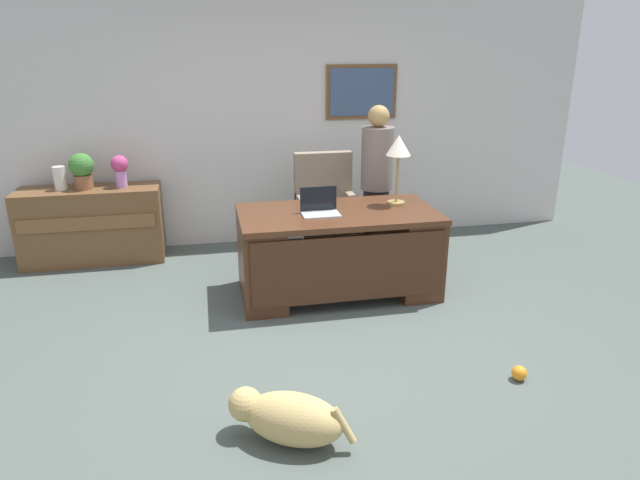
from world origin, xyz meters
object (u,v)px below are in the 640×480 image
object	(u,v)px
armchair	(326,213)
dog_toy_ball	(519,373)
desk	(338,250)
credenza	(92,225)
vase_with_flowers	(120,168)
laptop	(320,207)
person_standing	(376,184)
vase_empty	(60,178)
dog_lying	(287,417)
desk_lamp	(398,150)
potted_plant	(82,169)

from	to	relation	value
armchair	dog_toy_ball	bearing A→B (deg)	-72.83
desk	credenza	world-z (taller)	credenza
credenza	vase_with_flowers	size ratio (longest dim) A/B	4.33
laptop	dog_toy_ball	size ratio (longest dim) A/B	3.12
credenza	dog_toy_ball	size ratio (longest dim) A/B	13.64
desk	person_standing	xyz separation A→B (m)	(0.57, 0.75, 0.40)
credenza	dog_toy_ball	bearing A→B (deg)	-42.86
desk	vase_with_flowers	distance (m)	2.42
desk	person_standing	distance (m)	1.02
vase_with_flowers	vase_empty	xyz separation A→B (m)	(-0.58, 0.00, -0.07)
dog_lying	vase_with_flowers	distance (m)	3.54
credenza	dog_toy_ball	world-z (taller)	credenza
armchair	dog_toy_ball	world-z (taller)	armchair
credenza	armchair	world-z (taller)	armchair
laptop	vase_empty	xyz separation A→B (m)	(-2.36, 1.32, 0.07)
desk_lamp	desk	bearing A→B (deg)	-165.13
armchair	dog_lying	distance (m)	2.98
credenza	laptop	size ratio (longest dim) A/B	4.37
laptop	armchair	bearing A→B (deg)	74.41
desk	laptop	bearing A→B (deg)	-176.74
vase_empty	dog_toy_ball	world-z (taller)	vase_empty
desk	desk_lamp	world-z (taller)	desk_lamp
desk	person_standing	world-z (taller)	person_standing
credenza	vase_empty	bearing A→B (deg)	179.67
dog_toy_ball	vase_with_flowers	bearing A→B (deg)	133.91
armchair	desk_lamp	world-z (taller)	desk_lamp
desk_lamp	potted_plant	size ratio (longest dim) A/B	1.75
laptop	desk_lamp	size ratio (longest dim) A/B	0.51
desk	potted_plant	size ratio (longest dim) A/B	4.81
laptop	person_standing	bearing A→B (deg)	45.72
potted_plant	dog_toy_ball	xyz separation A→B (m)	(3.19, -2.94, -0.92)
desk_lamp	vase_empty	bearing A→B (deg)	159.47
armchair	desk_lamp	bearing A→B (deg)	-57.78
desk_lamp	vase_with_flowers	size ratio (longest dim) A/B	1.95
vase_with_flowers	potted_plant	world-z (taller)	potted_plant
armchair	potted_plant	world-z (taller)	potted_plant
credenza	vase_empty	xyz separation A→B (m)	(-0.24, 0.00, 0.50)
desk	dog_lying	distance (m)	2.07
armchair	desk_lamp	xyz separation A→B (m)	(0.48, -0.77, 0.78)
laptop	potted_plant	size ratio (longest dim) A/B	0.89
dog_lying	vase_with_flowers	size ratio (longest dim) A/B	2.15
credenza	person_standing	world-z (taller)	person_standing
potted_plant	desk_lamp	bearing A→B (deg)	-21.92
desk_lamp	potted_plant	world-z (taller)	desk_lamp
dog_toy_ball	dog_lying	bearing A→B (deg)	-169.81
laptop	vase_with_flowers	world-z (taller)	vase_with_flowers
desk	armchair	bearing A→B (deg)	84.58
person_standing	potted_plant	bearing A→B (deg)	168.92
credenza	laptop	world-z (taller)	laptop
desk	armchair	xyz separation A→B (m)	(0.09, 0.92, 0.07)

